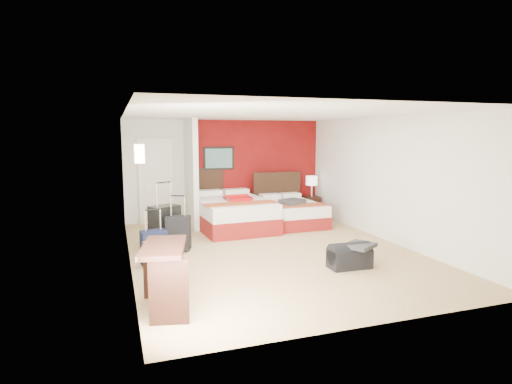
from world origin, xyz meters
name	(u,v)px	position (x,y,z in m)	size (l,w,h in m)	color
ground	(271,251)	(0.00, 0.00, 0.00)	(6.50, 6.50, 0.00)	#D6B883
room_walls	(182,178)	(-1.40, 1.42, 1.26)	(5.02, 6.52, 2.50)	silver
red_accent_panel	(254,169)	(0.75, 3.23, 1.25)	(3.50, 0.04, 2.50)	maroon
partition_wall	(191,173)	(-1.00, 2.61, 1.25)	(0.12, 1.20, 2.50)	silver
entry_door	(156,181)	(-1.75, 3.20, 1.02)	(0.82, 0.06, 2.05)	silver
bed_left	(232,214)	(-0.17, 2.08, 0.33)	(1.55, 2.22, 0.67)	white
bed_right	(291,213)	(1.28, 2.04, 0.27)	(1.24, 1.77, 0.53)	white
red_suitcase_open	(237,198)	(-0.07, 1.98, 0.71)	(0.52, 0.72, 0.09)	#B30F0F
jacket_bundle	(292,202)	(1.18, 1.74, 0.59)	(0.52, 0.41, 0.12)	#3E3D43
nightstand	(311,206)	(2.19, 2.79, 0.26)	(0.38, 0.38, 0.53)	black
table_lamp	(312,186)	(2.19, 2.79, 0.80)	(0.30, 0.30, 0.54)	silver
suitcase_black	(165,228)	(-1.84, 0.79, 0.40)	(0.53, 0.33, 0.79)	black
suitcase_charcoal	(178,234)	(-1.62, 0.56, 0.31)	(0.42, 0.26, 0.63)	black
suitcase_navy	(154,249)	(-2.13, -0.22, 0.28)	(0.40, 0.25, 0.56)	black
duffel_bag	(350,258)	(0.85, -1.33, 0.17)	(0.67, 0.36, 0.34)	black
jacket_draped	(360,245)	(1.00, -1.38, 0.37)	(0.47, 0.40, 0.06)	#323337
desk	(164,278)	(-2.17, -2.06, 0.41)	(0.49, 0.99, 0.82)	black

